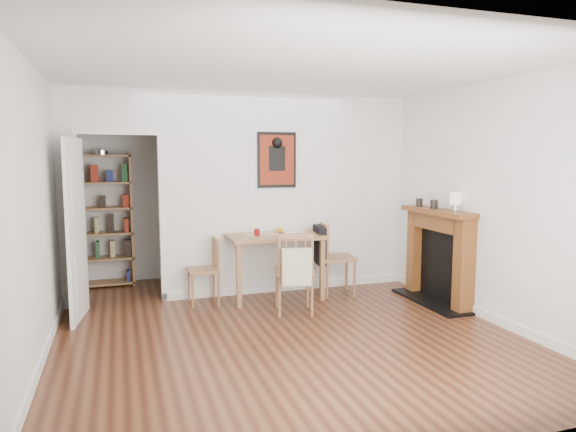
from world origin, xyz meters
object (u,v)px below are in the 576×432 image
object	(u,v)px
notebook	(292,232)
ceramic_jar_b	(419,202)
chair_front	(294,271)
bookshelf	(104,221)
mantel_lamp	(456,200)
chair_left	(203,271)
orange_fruit	(280,230)
red_glass	(257,232)
dining_table	(274,242)
ceramic_jar_a	(434,204)
chair_right	(336,258)
fireplace	(439,253)

from	to	relation	value
notebook	ceramic_jar_b	bearing A→B (deg)	-21.71
chair_front	bookshelf	world-z (taller)	bookshelf
mantel_lamp	ceramic_jar_b	xyz separation A→B (m)	(-0.08, 0.64, -0.09)
bookshelf	ceramic_jar_b	distance (m)	4.26
chair_left	orange_fruit	xyz separation A→B (m)	(1.02, 0.11, 0.45)
red_glass	dining_table	bearing A→B (deg)	16.71
notebook	ceramic_jar_b	world-z (taller)	ceramic_jar_b
ceramic_jar_b	ceramic_jar_a	bearing A→B (deg)	-83.43
bookshelf	red_glass	world-z (taller)	bookshelf
ceramic_jar_b	chair_left	bearing A→B (deg)	169.44
dining_table	ceramic_jar_b	distance (m)	1.92
red_glass	orange_fruit	xyz separation A→B (m)	(0.36, 0.18, -0.01)
chair_right	ceramic_jar_b	world-z (taller)	ceramic_jar_b
chair_left	bookshelf	xyz separation A→B (m)	(-1.15, 1.31, 0.51)
fireplace	chair_front	bearing A→B (deg)	175.40
dining_table	chair_right	world-z (taller)	chair_right
bookshelf	ceramic_jar_b	world-z (taller)	bookshelf
chair_right	fireplace	size ratio (longest dim) A/B	0.75
chair_right	fireplace	bearing A→B (deg)	-34.23
bookshelf	chair_left	bearing A→B (deg)	-48.66
orange_fruit	notebook	world-z (taller)	orange_fruit
notebook	ceramic_jar_a	bearing A→B (deg)	-29.61
orange_fruit	ceramic_jar_a	size ratio (longest dim) A/B	0.66
chair_front	red_glass	distance (m)	0.78
chair_right	ceramic_jar_b	xyz separation A→B (m)	(0.98, -0.39, 0.73)
fireplace	red_glass	bearing A→B (deg)	160.05
mantel_lamp	chair_right	bearing A→B (deg)	135.85
fireplace	ceramic_jar_b	world-z (taller)	ceramic_jar_b
fireplace	red_glass	xyz separation A→B (m)	(-2.11, 0.77, 0.25)
chair_right	notebook	bearing A→B (deg)	158.01
fireplace	red_glass	distance (m)	2.26
dining_table	chair_front	size ratio (longest dim) A/B	1.26
notebook	chair_front	bearing A→B (deg)	-107.35
ceramic_jar_a	bookshelf	bearing A→B (deg)	151.71
fireplace	red_glass	size ratio (longest dim) A/B	13.85
chair_front	notebook	world-z (taller)	chair_front
red_glass	fireplace	bearing A→B (deg)	-19.95
bookshelf	notebook	size ratio (longest dim) A/B	6.43
chair_left	fireplace	bearing A→B (deg)	-16.84
dining_table	ceramic_jar_a	xyz separation A→B (m)	(1.81, -0.78, 0.50)
chair_left	chair_front	world-z (taller)	chair_front
orange_fruit	chair_right	bearing A→B (deg)	-18.07
ceramic_jar_b	chair_right	bearing A→B (deg)	158.44
chair_left	bookshelf	world-z (taller)	bookshelf
red_glass	orange_fruit	distance (m)	0.40
dining_table	red_glass	size ratio (longest dim) A/B	13.27
dining_table	chair_left	world-z (taller)	dining_table
fireplace	ceramic_jar_a	xyz separation A→B (m)	(-0.06, 0.07, 0.60)
chair_front	ceramic_jar_b	xyz separation A→B (m)	(1.75, 0.19, 0.73)
fireplace	orange_fruit	size ratio (longest dim) A/B	17.27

